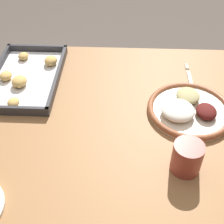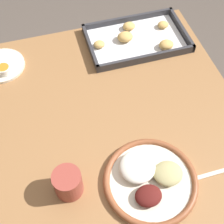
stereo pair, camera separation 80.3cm
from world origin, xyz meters
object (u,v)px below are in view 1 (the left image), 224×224
baking_tray (26,77)px  drinking_cup (187,157)px  fork (191,81)px  dinner_plate (189,109)px

baking_tray → drinking_cup: bearing=-125.9°
fork → drinking_cup: size_ratio=2.33×
dinner_plate → fork: (0.17, -0.03, -0.01)m
fork → baking_tray: bearing=90.8°
fork → baking_tray: 0.62m
dinner_plate → fork: 0.17m
dinner_plate → baking_tray: bearing=74.8°
baking_tray → drinking_cup: 0.67m
baking_tray → dinner_plate: bearing=-105.2°
baking_tray → fork: bearing=-89.0°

